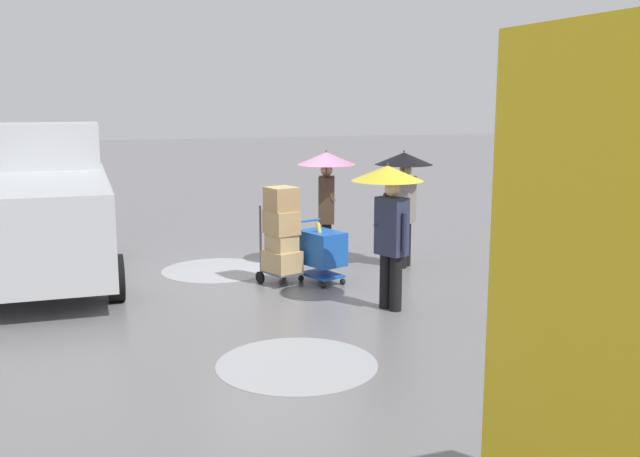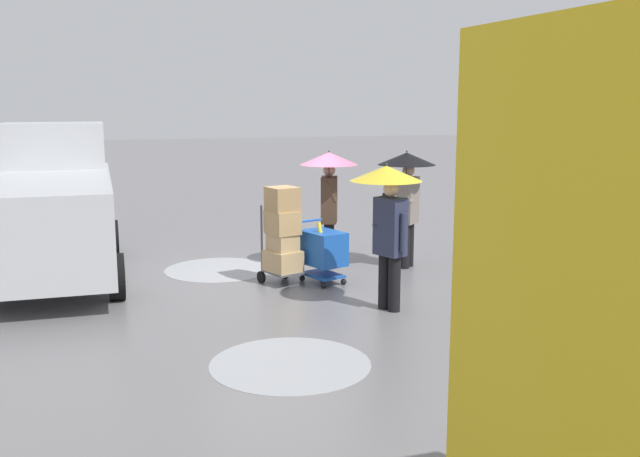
{
  "view_description": "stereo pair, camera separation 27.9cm",
  "coord_description": "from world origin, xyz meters",
  "px_view_note": "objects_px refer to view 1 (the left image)",
  "views": [
    {
      "loc": [
        3.04,
        11.77,
        3.05
      ],
      "look_at": [
        -0.4,
        1.18,
        1.05
      ],
      "focal_mm": 40.61,
      "sensor_mm": 36.0,
      "label": 1
    },
    {
      "loc": [
        2.78,
        11.85,
        3.05
      ],
      "look_at": [
        -0.4,
        1.18,
        1.05
      ],
      "focal_mm": 40.61,
      "sensor_mm": 36.0,
      "label": 2
    }
  ],
  "objects_px": {
    "hand_dolly_boxes": "(282,233)",
    "pedestrian_pink_side": "(326,181)",
    "pedestrian_black_side": "(389,202)",
    "pedestrian_white_side": "(404,181)",
    "shopping_cart_vendor": "(322,250)",
    "cargo_van_parked_right": "(48,210)"
  },
  "relations": [
    {
      "from": "cargo_van_parked_right",
      "to": "pedestrian_black_side",
      "type": "xyz_separation_m",
      "value": [
        -4.78,
        3.53,
        0.41
      ]
    },
    {
      "from": "hand_dolly_boxes",
      "to": "pedestrian_black_side",
      "type": "distance_m",
      "value": 2.26
    },
    {
      "from": "pedestrian_pink_side",
      "to": "pedestrian_black_side",
      "type": "xyz_separation_m",
      "value": [
        -0.01,
        2.82,
        0.0
      ]
    },
    {
      "from": "cargo_van_parked_right",
      "to": "pedestrian_black_side",
      "type": "bearing_deg",
      "value": 143.56
    },
    {
      "from": "pedestrian_pink_side",
      "to": "pedestrian_white_side",
      "type": "distance_m",
      "value": 1.4
    },
    {
      "from": "pedestrian_pink_side",
      "to": "pedestrian_white_side",
      "type": "xyz_separation_m",
      "value": [
        -1.33,
        0.46,
        0.0
      ]
    },
    {
      "from": "shopping_cart_vendor",
      "to": "pedestrian_white_side",
      "type": "distance_m",
      "value": 2.14
    },
    {
      "from": "shopping_cart_vendor",
      "to": "cargo_van_parked_right",
      "type": "bearing_deg",
      "value": -22.61
    },
    {
      "from": "cargo_van_parked_right",
      "to": "hand_dolly_boxes",
      "type": "bearing_deg",
      "value": 155.15
    },
    {
      "from": "cargo_van_parked_right",
      "to": "pedestrian_black_side",
      "type": "height_order",
      "value": "cargo_van_parked_right"
    },
    {
      "from": "pedestrian_pink_side",
      "to": "pedestrian_black_side",
      "type": "distance_m",
      "value": 2.82
    },
    {
      "from": "cargo_van_parked_right",
      "to": "hand_dolly_boxes",
      "type": "distance_m",
      "value": 4.05
    },
    {
      "from": "shopping_cart_vendor",
      "to": "pedestrian_white_side",
      "type": "bearing_deg",
      "value": -160.38
    },
    {
      "from": "pedestrian_white_side",
      "to": "pedestrian_black_side",
      "type": "bearing_deg",
      "value": 60.83
    },
    {
      "from": "hand_dolly_boxes",
      "to": "pedestrian_pink_side",
      "type": "bearing_deg",
      "value": -138.45
    },
    {
      "from": "hand_dolly_boxes",
      "to": "pedestrian_black_side",
      "type": "xyz_separation_m",
      "value": [
        -1.12,
        1.83,
        0.71
      ]
    },
    {
      "from": "cargo_van_parked_right",
      "to": "pedestrian_white_side",
      "type": "distance_m",
      "value": 6.22
    },
    {
      "from": "pedestrian_black_side",
      "to": "pedestrian_white_side",
      "type": "height_order",
      "value": "same"
    },
    {
      "from": "cargo_van_parked_right",
      "to": "hand_dolly_boxes",
      "type": "relative_size",
      "value": 3.28
    },
    {
      "from": "pedestrian_pink_side",
      "to": "pedestrian_black_side",
      "type": "bearing_deg",
      "value": 90.18
    },
    {
      "from": "hand_dolly_boxes",
      "to": "pedestrian_white_side",
      "type": "relative_size",
      "value": 0.76
    },
    {
      "from": "hand_dolly_boxes",
      "to": "cargo_van_parked_right",
      "type": "bearing_deg",
      "value": -24.85
    }
  ]
}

